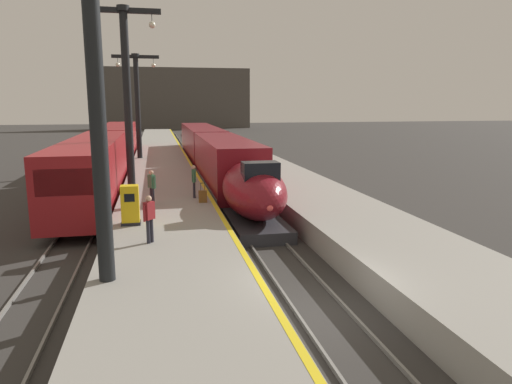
# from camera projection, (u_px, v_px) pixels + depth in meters

# --- Properties ---
(ground_plane) EXTENTS (260.00, 260.00, 0.00)m
(ground_plane) POSITION_uv_depth(u_px,v_px,m) (323.00, 314.00, 13.30)
(ground_plane) COLOR #33302D
(platform_left) EXTENTS (4.80, 110.00, 1.05)m
(platform_left) POSITION_uv_depth(u_px,v_px,m) (162.00, 174.00, 36.16)
(platform_left) COLOR gray
(platform_left) RESTS_ON ground
(platform_right) EXTENTS (4.80, 110.00, 1.05)m
(platform_right) POSITION_uv_depth(u_px,v_px,m) (265.00, 171.00, 37.81)
(platform_right) COLOR gray
(platform_right) RESTS_ON ground
(platform_left_safety_stripe) EXTENTS (0.20, 107.80, 0.01)m
(platform_left_safety_stripe) POSITION_uv_depth(u_px,v_px,m) (192.00, 166.00, 36.53)
(platform_left_safety_stripe) COLOR yellow
(platform_left_safety_stripe) RESTS_ON platform_left
(rail_main_left) EXTENTS (0.08, 110.00, 0.12)m
(rail_main_left) POSITION_uv_depth(u_px,v_px,m) (202.00, 173.00, 39.56)
(rail_main_left) COLOR slate
(rail_main_left) RESTS_ON ground
(rail_main_right) EXTENTS (0.08, 110.00, 0.12)m
(rail_main_right) POSITION_uv_depth(u_px,v_px,m) (220.00, 173.00, 39.87)
(rail_main_right) COLOR slate
(rail_main_right) RESTS_ON ground
(rail_secondary_left) EXTENTS (0.08, 110.00, 0.12)m
(rail_secondary_left) POSITION_uv_depth(u_px,v_px,m) (102.00, 177.00, 37.91)
(rail_secondary_left) COLOR slate
(rail_secondary_left) RESTS_ON ground
(rail_secondary_right) EXTENTS (0.08, 110.00, 0.12)m
(rail_secondary_right) POSITION_uv_depth(u_px,v_px,m) (121.00, 176.00, 38.22)
(rail_secondary_right) COLOR slate
(rail_secondary_right) RESTS_ON ground
(highspeed_train_main) EXTENTS (2.92, 38.14, 3.60)m
(highspeed_train_main) POSITION_uv_depth(u_px,v_px,m) (214.00, 154.00, 36.88)
(highspeed_train_main) COLOR maroon
(highspeed_train_main) RESTS_ON ground
(regional_train_adjacent) EXTENTS (2.85, 36.60, 3.80)m
(regional_train_adjacent) POSITION_uv_depth(u_px,v_px,m) (108.00, 152.00, 36.39)
(regional_train_adjacent) COLOR maroon
(regional_train_adjacent) RESTS_ON ground
(station_column_near) EXTENTS (4.00, 0.68, 10.31)m
(station_column_near) POSITION_uv_depth(u_px,v_px,m) (95.00, 47.00, 11.92)
(station_column_near) COLOR black
(station_column_near) RESTS_ON platform_left
(station_column_mid) EXTENTS (4.00, 0.68, 9.98)m
(station_column_mid) POSITION_uv_depth(u_px,v_px,m) (127.00, 83.00, 25.92)
(station_column_mid) COLOR black
(station_column_mid) RESTS_ON platform_left
(station_column_far) EXTENTS (4.00, 0.68, 9.03)m
(station_column_far) POSITION_uv_depth(u_px,v_px,m) (137.00, 96.00, 41.14)
(station_column_far) COLOR black
(station_column_far) RESTS_ON platform_left
(passenger_near_edge) EXTENTS (0.39, 0.50, 1.69)m
(passenger_near_edge) POSITION_uv_depth(u_px,v_px,m) (152.00, 185.00, 22.47)
(passenger_near_edge) COLOR #23232D
(passenger_near_edge) RESTS_ON platform_left
(passenger_mid_platform) EXTENTS (0.25, 0.57, 1.69)m
(passenger_mid_platform) POSITION_uv_depth(u_px,v_px,m) (194.00, 179.00, 24.26)
(passenger_mid_platform) COLOR #23232D
(passenger_mid_platform) RESTS_ON platform_left
(passenger_far_waiting) EXTENTS (0.42, 0.45, 1.69)m
(passenger_far_waiting) POSITION_uv_depth(u_px,v_px,m) (149.00, 215.00, 16.36)
(passenger_far_waiting) COLOR #23232D
(passenger_far_waiting) RESTS_ON platform_left
(rolling_suitcase) EXTENTS (0.40, 0.22, 0.98)m
(rolling_suitcase) POSITION_uv_depth(u_px,v_px,m) (203.00, 196.00, 23.20)
(rolling_suitcase) COLOR brown
(rolling_suitcase) RESTS_ON platform_left
(ticket_machine_yellow) EXTENTS (0.76, 0.62, 1.60)m
(ticket_machine_yellow) POSITION_uv_depth(u_px,v_px,m) (130.00, 206.00, 18.91)
(ticket_machine_yellow) COLOR yellow
(ticket_machine_yellow) RESTS_ON platform_left
(terminus_back_wall) EXTENTS (36.00, 2.00, 14.00)m
(terminus_back_wall) POSITION_uv_depth(u_px,v_px,m) (174.00, 98.00, 110.03)
(terminus_back_wall) COLOR #4C4742
(terminus_back_wall) RESTS_ON ground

